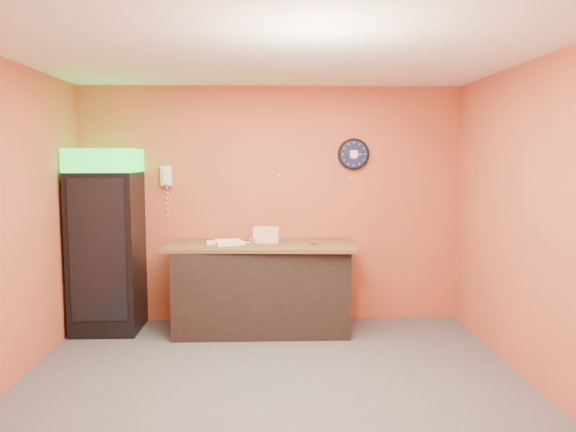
{
  "coord_description": "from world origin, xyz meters",
  "views": [
    {
      "loc": [
        -0.03,
        -4.69,
        1.96
      ],
      "look_at": [
        0.16,
        0.6,
        1.41
      ],
      "focal_mm": 35.0,
      "sensor_mm": 36.0,
      "label": 1
    }
  ],
  "objects": [
    {
      "name": "floor",
      "position": [
        0.0,
        0.0,
        0.0
      ],
      "size": [
        4.5,
        4.5,
        0.0
      ],
      "primitive_type": "plane",
      "color": "#47474C",
      "rests_on": "ground"
    },
    {
      "name": "back_wall",
      "position": [
        0.0,
        2.0,
        1.4
      ],
      "size": [
        4.5,
        0.02,
        2.8
      ],
      "primitive_type": "cube",
      "color": "#D3573B",
      "rests_on": "floor"
    },
    {
      "name": "left_wall",
      "position": [
        -2.25,
        0.0,
        1.4
      ],
      "size": [
        0.02,
        4.0,
        2.8
      ],
      "primitive_type": "cube",
      "color": "#D3573B",
      "rests_on": "floor"
    },
    {
      "name": "right_wall",
      "position": [
        2.25,
        0.0,
        1.4
      ],
      "size": [
        0.02,
        4.0,
        2.8
      ],
      "primitive_type": "cube",
      "color": "#D3573B",
      "rests_on": "floor"
    },
    {
      "name": "ceiling",
      "position": [
        0.0,
        0.0,
        2.8
      ],
      "size": [
        4.5,
        4.0,
        0.02
      ],
      "primitive_type": "cube",
      "color": "white",
      "rests_on": "back_wall"
    },
    {
      "name": "beverage_cooler",
      "position": [
        -1.85,
        1.6,
        1.01
      ],
      "size": [
        0.72,
        0.74,
        2.06
      ],
      "rotation": [
        0.0,
        0.0,
        0.0
      ],
      "color": "black",
      "rests_on": "floor"
    },
    {
      "name": "prep_counter",
      "position": [
        -0.11,
        1.57,
        0.48
      ],
      "size": [
        1.92,
        0.86,
        0.96
      ],
      "primitive_type": "cube",
      "rotation": [
        0.0,
        0.0,
        -0.0
      ],
      "color": "black",
      "rests_on": "floor"
    },
    {
      "name": "wall_clock",
      "position": [
        0.98,
        1.97,
        2.0
      ],
      "size": [
        0.37,
        0.06,
        0.37
      ],
      "color": "black",
      "rests_on": "back_wall"
    },
    {
      "name": "wall_phone",
      "position": [
        -1.22,
        1.95,
        1.75
      ],
      "size": [
        0.13,
        0.11,
        0.23
      ],
      "color": "white",
      "rests_on": "back_wall"
    },
    {
      "name": "butcher_paper",
      "position": [
        -0.11,
        1.57,
        0.98
      ],
      "size": [
        2.14,
        1.05,
        0.04
      ],
      "primitive_type": "cube",
      "rotation": [
        0.0,
        0.0,
        -0.05
      ],
      "color": "brown",
      "rests_on": "prep_counter"
    },
    {
      "name": "sub_roll_stack",
      "position": [
        -0.05,
        1.6,
        1.09
      ],
      "size": [
        0.3,
        0.13,
        0.18
      ],
      "rotation": [
        0.0,
        0.0,
        -0.13
      ],
      "color": "beige",
      "rests_on": "butcher_paper"
    },
    {
      "name": "wrapped_sandwich_left",
      "position": [
        -0.58,
        1.52,
        1.02
      ],
      "size": [
        0.26,
        0.11,
        0.04
      ],
      "primitive_type": "cube",
      "rotation": [
        0.0,
        0.0,
        0.02
      ],
      "color": "silver",
      "rests_on": "butcher_paper"
    },
    {
      "name": "wrapped_sandwich_mid",
      "position": [
        -0.45,
        1.42,
        1.02
      ],
      "size": [
        0.32,
        0.2,
        0.04
      ],
      "primitive_type": "cube",
      "rotation": [
        0.0,
        0.0,
        0.28
      ],
      "color": "silver",
      "rests_on": "butcher_paper"
    },
    {
      "name": "wrapped_sandwich_right",
      "position": [
        -0.5,
        1.62,
        1.02
      ],
      "size": [
        0.3,
        0.18,
        0.04
      ],
      "primitive_type": "cube",
      "rotation": [
        0.0,
        0.0,
        0.26
      ],
      "color": "silver",
      "rests_on": "butcher_paper"
    },
    {
      "name": "kitchen_tool",
      "position": [
        -0.21,
        1.55,
        1.03
      ],
      "size": [
        0.07,
        0.07,
        0.07
      ],
      "primitive_type": "cylinder",
      "color": "silver",
      "rests_on": "butcher_paper"
    }
  ]
}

